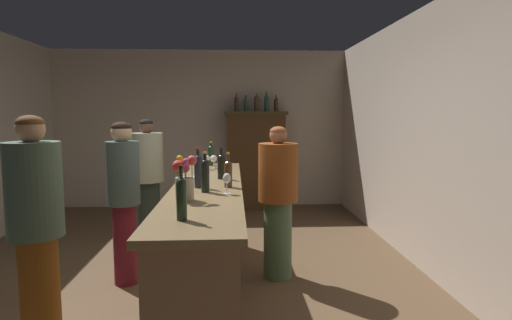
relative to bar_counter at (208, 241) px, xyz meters
name	(u,v)px	position (x,y,z in m)	size (l,w,h in m)	color
floor	(173,290)	(-0.34, 0.18, -0.51)	(9.26, 9.26, 0.00)	brown
wall_back	(201,129)	(-0.34, 3.80, 0.84)	(5.13, 0.12, 2.71)	beige
wall_right	(450,143)	(2.23, 0.18, 0.84)	(0.12, 7.24, 2.71)	beige
bar_counter	(208,241)	(0.00, 0.00, 0.00)	(0.59, 3.16, 1.01)	#876A4C
display_cabinet	(256,158)	(0.61, 3.51, 0.36)	(1.06, 0.40, 1.66)	#452D16
wine_bottle_chardonnay	(181,197)	(-0.07, -1.19, 0.64)	(0.06, 0.06, 0.32)	#203320
wine_bottle_syrah	(221,165)	(0.11, 0.33, 0.63)	(0.07, 0.07, 0.30)	black
wine_bottle_riesling	(205,174)	(0.00, -0.33, 0.65)	(0.06, 0.06, 0.32)	black
wine_bottle_rose	(228,173)	(0.18, -0.12, 0.62)	(0.07, 0.07, 0.29)	#4E331E
wine_bottle_pinot	(211,155)	(-0.04, 1.37, 0.63)	(0.07, 0.07, 0.29)	#1A3319
wine_bottle_malbec	(198,169)	(-0.07, -0.12, 0.65)	(0.07, 0.07, 0.33)	#222833
wine_glass_front	(207,159)	(-0.07, 1.03, 0.61)	(0.07, 0.07, 0.16)	white
wine_glass_mid	(227,179)	(0.17, -0.42, 0.62)	(0.07, 0.07, 0.16)	white
wine_glass_rear	(214,159)	(0.00, 1.14, 0.60)	(0.08, 0.08, 0.14)	white
flower_arrangement	(184,181)	(-0.12, -0.65, 0.64)	(0.17, 0.13, 0.32)	tan
cheese_plate	(199,177)	(-0.11, 0.41, 0.51)	(0.18, 0.18, 0.01)	white
display_bottle_left	(236,103)	(0.28, 3.51, 1.29)	(0.07, 0.07, 0.30)	#432A1D
display_bottle_midleft	(246,104)	(0.44, 3.51, 1.27)	(0.08, 0.08, 0.27)	#244633
display_bottle_center	(256,103)	(0.62, 3.51, 1.30)	(0.08, 0.08, 0.31)	#49331A
display_bottle_midright	(266,102)	(0.79, 3.51, 1.30)	(0.08, 0.08, 0.35)	#234632
display_bottle_right	(276,104)	(0.95, 3.51, 1.28)	(0.07, 0.07, 0.28)	#4A2A13
patron_by_cabinet	(124,195)	(-0.81, 0.36, 0.35)	(0.31, 0.31, 1.55)	maroon
patron_near_entrance	(36,227)	(-1.07, -0.82, 0.37)	(0.35, 0.35, 1.61)	brown
patron_redhead	(148,176)	(-0.85, 1.67, 0.33)	(0.39, 0.39, 1.56)	#263129
bartender	(278,197)	(0.66, 0.43, 0.30)	(0.39, 0.39, 1.50)	#476343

